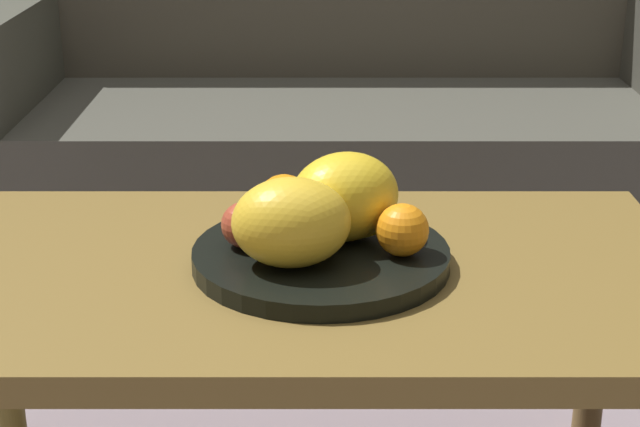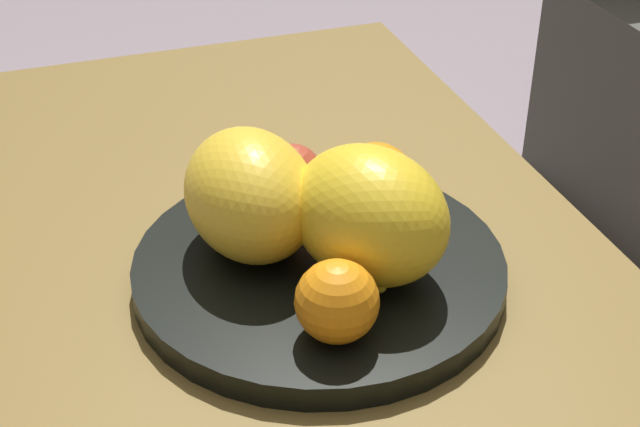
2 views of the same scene
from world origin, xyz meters
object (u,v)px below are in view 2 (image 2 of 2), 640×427
object	(u,v)px
fruit_bowl	(320,269)
apple_front	(292,175)
melon_smaller_beside	(251,197)
melon_large_front	(369,215)
orange_front	(376,182)
orange_left	(337,301)
banana_bunch	(352,230)
coffee_table	(307,298)

from	to	relation	value
fruit_bowl	apple_front	world-z (taller)	apple_front
fruit_bowl	melon_smaller_beside	bearing A→B (deg)	-122.33
melon_large_front	orange_front	bearing A→B (deg)	154.51
orange_left	melon_smaller_beside	bearing A→B (deg)	-167.14
melon_large_front	banana_bunch	bearing A→B (deg)	-171.91
fruit_bowl	apple_front	xyz separation A→B (m)	(-0.10, 0.01, 0.04)
apple_front	orange_front	bearing A→B (deg)	53.24
apple_front	banana_bunch	world-z (taller)	apple_front
banana_bunch	orange_left	bearing A→B (deg)	-26.57
banana_bunch	melon_large_front	bearing A→B (deg)	8.09
melon_smaller_beside	orange_front	world-z (taller)	melon_smaller_beside
orange_front	melon_large_front	bearing A→B (deg)	-25.49
melon_large_front	orange_left	distance (m)	0.10
melon_large_front	apple_front	xyz separation A→B (m)	(-0.14, -0.03, -0.03)
fruit_bowl	melon_large_front	size ratio (longest dim) A/B	2.27
orange_front	apple_front	xyz separation A→B (m)	(-0.05, -0.07, -0.01)
fruit_bowl	banana_bunch	xyz separation A→B (m)	(0.00, 0.03, 0.04)
orange_left	melon_large_front	bearing A→B (deg)	142.75
melon_smaller_beside	banana_bunch	distance (m)	0.10
melon_smaller_beside	orange_left	xyz separation A→B (m)	(0.14, 0.03, -0.02)
apple_front	coffee_table	bearing A→B (deg)	-5.96
fruit_bowl	orange_front	world-z (taller)	orange_front
melon_large_front	orange_left	xyz separation A→B (m)	(0.08, -0.06, -0.03)
orange_left	apple_front	xyz separation A→B (m)	(-0.21, 0.03, -0.00)
melon_large_front	banana_bunch	distance (m)	0.05
coffee_table	apple_front	bearing A→B (deg)	174.04
melon_smaller_beside	orange_left	distance (m)	0.15
melon_smaller_beside	banana_bunch	size ratio (longest dim) A/B	0.88
orange_left	apple_front	distance (m)	0.21
coffee_table	orange_left	xyz separation A→B (m)	(0.15, -0.02, 0.11)
orange_left	banana_bunch	bearing A→B (deg)	153.43
orange_front	apple_front	distance (m)	0.09
coffee_table	banana_bunch	distance (m)	0.11
coffee_table	fruit_bowl	distance (m)	0.07
coffee_table	melon_large_front	size ratio (longest dim) A/B	7.06
apple_front	melon_large_front	bearing A→B (deg)	12.10
coffee_table	fruit_bowl	size ratio (longest dim) A/B	3.11
coffee_table	orange_left	distance (m)	0.18
fruit_bowl	melon_large_front	world-z (taller)	melon_large_front
coffee_table	melon_smaller_beside	world-z (taller)	melon_smaller_beside
fruit_bowl	orange_left	bearing A→B (deg)	-11.66
fruit_bowl	melon_smaller_beside	size ratio (longest dim) A/B	2.27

